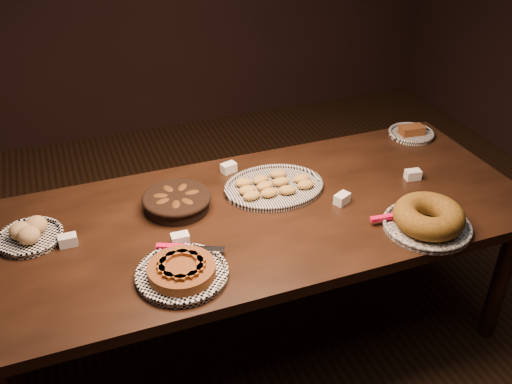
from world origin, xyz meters
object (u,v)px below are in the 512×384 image
object	(u,v)px
bundt_cake_plate	(428,219)
apple_tart_plate	(182,271)
buffet_table	(258,226)
madeleine_platter	(273,186)

from	to	relation	value
bundt_cake_plate	apple_tart_plate	bearing A→B (deg)	163.85
buffet_table	apple_tart_plate	bearing A→B (deg)	-144.65
buffet_table	bundt_cake_plate	bearing A→B (deg)	-30.43
madeleine_platter	buffet_table	bearing A→B (deg)	-154.81
apple_tart_plate	madeleine_platter	size ratio (longest dim) A/B	0.80
buffet_table	apple_tart_plate	size ratio (longest dim) A/B	6.59
apple_tart_plate	bundt_cake_plate	bearing A→B (deg)	-22.35
apple_tart_plate	madeleine_platter	world-z (taller)	apple_tart_plate
buffet_table	bundt_cake_plate	xyz separation A→B (m)	(0.60, -0.35, 0.12)
bundt_cake_plate	madeleine_platter	bearing A→B (deg)	121.24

